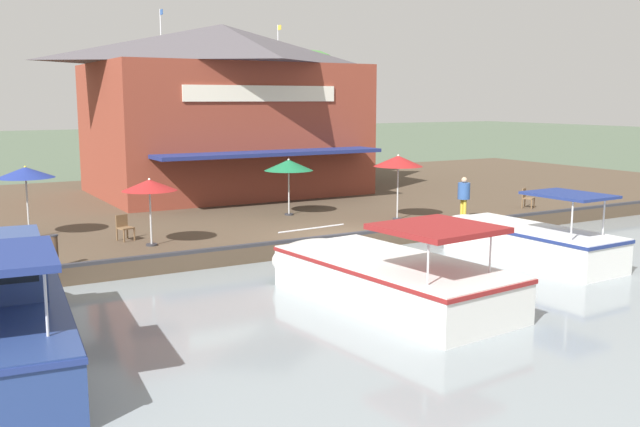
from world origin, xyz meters
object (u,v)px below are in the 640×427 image
Objects in this scene: patio_umbrella_near_quay_edge at (289,165)px; tree_downstream_bank at (311,89)px; patio_umbrella_by_entrance at (398,161)px; motorboat_nearest_quay at (515,239)px; waterfront_restaurant at (224,108)px; tree_behind_restaurant at (326,94)px; person_mid_patio at (464,193)px; motorboat_distant_upstream at (374,274)px; cafe_chair_far_corner_seat at (527,197)px; cafe_chair_mid_patio at (124,226)px; patio_umbrella_far_corner at (25,173)px; mooring_post at (55,250)px; patio_umbrella_mid_patio_left at (149,185)px.

patio_umbrella_near_quay_edge is 15.47m from tree_downstream_bank.
motorboat_nearest_quay is (5.50, 0.78, -2.19)m from patio_umbrella_by_entrance.
waterfront_restaurant reaches higher than motorboat_nearest_quay.
waterfront_restaurant is 1.80× the size of tree_behind_restaurant.
motorboat_distant_upstream is at bearing -54.48° from person_mid_patio.
tree_downstream_bank is (-22.96, 11.00, 5.14)m from motorboat_distant_upstream.
waterfront_restaurant is at bearing -159.14° from person_mid_patio.
tree_behind_restaurant is at bearing 30.57° from tree_downstream_bank.
cafe_chair_far_corner_seat is at bearing 70.61° from patio_umbrella_near_quay_edge.
tree_behind_restaurant is (-11.80, 8.73, 2.92)m from patio_umbrella_near_quay_edge.
person_mid_patio is at bearing 161.05° from motorboat_nearest_quay.
cafe_chair_mid_patio and cafe_chair_far_corner_seat have the same top height.
patio_umbrella_far_corner reaches higher than mooring_post.
patio_umbrella_near_quay_edge is at bearing -109.39° from cafe_chair_far_corner_seat.
mooring_post is (-3.86, -13.77, 0.38)m from motorboat_nearest_quay.
cafe_chair_far_corner_seat is at bearing 79.72° from patio_umbrella_far_corner.
tree_behind_restaurant is at bearing 143.49° from patio_umbrella_near_quay_edge.
motorboat_distant_upstream is (8.32, 4.34, -0.36)m from cafe_chair_mid_patio.
motorboat_nearest_quay is (4.20, -1.44, -0.95)m from person_mid_patio.
waterfront_restaurant is at bearing -65.58° from tree_behind_restaurant.
person_mid_patio reaches higher than mooring_post.
patio_umbrella_mid_patio_left is 2.56× the size of cafe_chair_mid_patio.
tree_downstream_bank is at bearing 168.72° from motorboat_nearest_quay.
tree_downstream_bank is (-15.93, 14.82, 3.31)m from patio_umbrella_mid_patio_left.
motorboat_distant_upstream reaches higher than mooring_post.
mooring_post is (2.81, -2.68, -0.01)m from cafe_chair_mid_patio.
patio_umbrella_near_quay_edge reaches higher than cafe_chair_mid_patio.
cafe_chair_far_corner_seat is (0.36, 6.62, -1.80)m from patio_umbrella_by_entrance.
patio_umbrella_by_entrance reaches higher than motorboat_distant_upstream.
patio_umbrella_mid_patio_left is 12.01m from motorboat_nearest_quay.
patio_umbrella_far_corner is 22.20m from tree_downstream_bank.
patio_umbrella_far_corner is at bearing -103.84° from patio_umbrella_by_entrance.
waterfront_restaurant is 5.94× the size of patio_umbrella_mid_patio_left.
patio_umbrella_far_corner is at bearing -136.01° from patio_umbrella_mid_patio_left.
cafe_chair_far_corner_seat is 0.12× the size of tree_behind_restaurant.
cafe_chair_mid_patio is 0.12× the size of tree_behind_restaurant.
patio_umbrella_by_entrance is 13.38m from patio_umbrella_far_corner.
motorboat_distant_upstream is (5.85, -8.19, -0.93)m from person_mid_patio.
patio_umbrella_mid_patio_left is (3.31, 3.20, -0.27)m from patio_umbrella_far_corner.
person_mid_patio is 15.23m from mooring_post.
mooring_post is (1.28, -19.62, -0.01)m from cafe_chair_far_corner_seat.
cafe_chair_far_corner_seat is 7.79m from motorboat_nearest_quay.
person_mid_patio reaches higher than cafe_chair_far_corner_seat.
motorboat_distant_upstream is at bearing -27.69° from tree_behind_restaurant.
motorboat_nearest_quay is at bearing -48.67° from cafe_chair_far_corner_seat.
cafe_chair_far_corner_seat is (1.53, 16.94, 0.00)m from cafe_chair_mid_patio.
cafe_chair_far_corner_seat is 19.66m from mooring_post.
patio_umbrella_by_entrance is 16.11m from tree_behind_restaurant.
cafe_chair_mid_patio is 9.39m from motorboat_distant_upstream.
tree_behind_restaurant is (-16.51, 18.58, 4.47)m from mooring_post.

